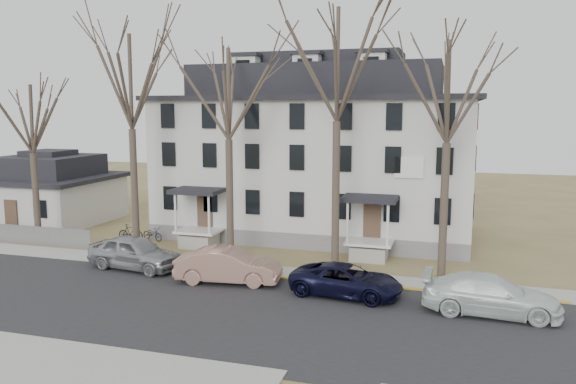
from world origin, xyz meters
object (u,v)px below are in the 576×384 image
(boarding_house, at_px, (317,155))
(car_white, at_px, (491,296))
(car_silver, at_px, (135,253))
(bicycle_right, at_px, (131,233))
(tree_mid_right, at_px, (449,84))
(small_house, at_px, (51,192))
(car_navy, at_px, (346,281))
(tree_bungalow, at_px, (30,114))
(bicycle_left, at_px, (153,234))
(car_tan, at_px, (228,266))
(tree_mid_left, at_px, (228,87))
(tree_far_left, at_px, (130,75))
(tree_center, at_px, (337,56))

(boarding_house, bearing_deg, car_white, -51.13)
(car_silver, bearing_deg, bicycle_right, 41.84)
(car_silver, distance_m, car_white, 17.73)
(tree_mid_right, xyz_separation_m, car_white, (2.06, -4.95, -8.80))
(small_house, relative_size, car_navy, 1.72)
(tree_bungalow, distance_m, bicycle_left, 10.41)
(tree_bungalow, relative_size, car_tan, 2.11)
(tree_mid_left, bearing_deg, small_house, 159.97)
(tree_mid_left, height_order, tree_mid_right, same)
(tree_mid_right, distance_m, car_white, 10.31)
(car_navy, distance_m, bicycle_right, 16.73)
(car_tan, bearing_deg, tree_far_left, 54.51)
(small_house, relative_size, tree_mid_left, 0.68)
(tree_mid_left, height_order, car_tan, tree_mid_left)
(tree_mid_left, xyz_separation_m, bicycle_left, (-6.52, 2.72, -9.16))
(tree_bungalow, bearing_deg, tree_mid_right, 0.00)
(car_tan, distance_m, car_navy, 5.88)
(car_tan, bearing_deg, boarding_house, -13.85)
(car_silver, bearing_deg, boarding_house, -23.85)
(tree_bungalow, bearing_deg, bicycle_left, 22.78)
(tree_mid_left, xyz_separation_m, car_silver, (-4.09, -3.28, -8.72))
(tree_center, distance_m, car_tan, 11.89)
(bicycle_left, bearing_deg, car_silver, -139.28)
(bicycle_left, bearing_deg, tree_far_left, -150.53)
(tree_bungalow, xyz_separation_m, car_white, (26.56, -4.95, -7.32))
(tree_center, bearing_deg, car_tan, -137.47)
(tree_bungalow, relative_size, car_white, 1.95)
(car_white, bearing_deg, small_house, 71.30)
(small_house, bearing_deg, bicycle_right, -22.76)
(tree_mid_left, bearing_deg, tree_mid_right, 0.00)
(car_silver, distance_m, bicycle_left, 6.49)
(car_tan, relative_size, car_white, 0.93)
(tree_mid_right, xyz_separation_m, car_tan, (-9.95, -4.08, -8.76))
(bicycle_right, bearing_deg, bicycle_left, -77.97)
(tree_far_left, relative_size, car_tan, 2.69)
(boarding_house, relative_size, tree_far_left, 1.52)
(boarding_house, xyz_separation_m, tree_center, (3.00, -8.15, 5.71))
(tree_far_left, distance_m, car_navy, 17.10)
(car_tan, bearing_deg, tree_mid_left, 13.71)
(car_navy, relative_size, car_white, 0.92)
(tree_mid_right, relative_size, car_silver, 2.46)
(tree_mid_left, height_order, tree_center, tree_center)
(tree_center, relative_size, car_tan, 2.88)
(small_house, height_order, tree_mid_left, tree_mid_left)
(tree_bungalow, xyz_separation_m, car_tan, (14.55, -4.08, -7.28))
(tree_center, relative_size, car_silver, 2.84)
(tree_mid_right, distance_m, bicycle_left, 20.39)
(tree_far_left, xyz_separation_m, car_tan, (7.55, -4.08, -9.50))
(small_house, distance_m, tree_far_left, 15.00)
(car_navy, xyz_separation_m, bicycle_right, (-15.31, 6.74, -0.18))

